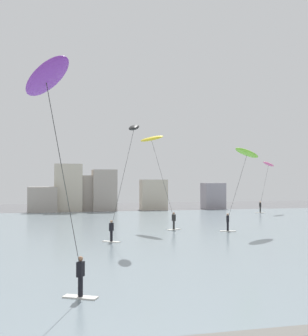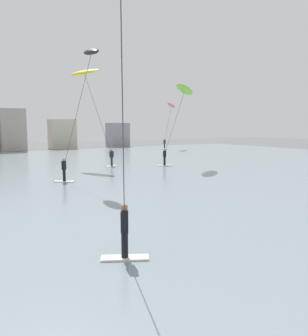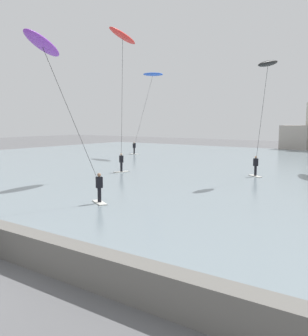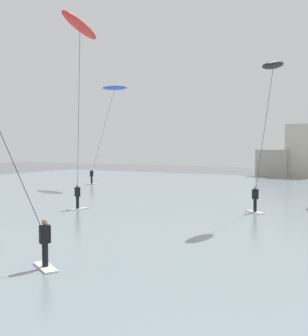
# 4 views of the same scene
# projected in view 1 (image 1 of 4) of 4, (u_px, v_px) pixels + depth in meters

# --- Properties ---
(water_bay) EXTENTS (84.00, 52.00, 0.10)m
(water_bay) POSITION_uv_depth(u_px,v_px,m) (112.00, 235.00, 36.07)
(water_bay) COLOR gray
(water_bay) RESTS_ON ground
(far_shore_buildings) EXTENTS (30.95, 5.12, 7.19)m
(far_shore_buildings) POSITION_uv_depth(u_px,v_px,m) (102.00, 192.00, 64.33)
(far_shore_buildings) COLOR #A89E93
(far_shore_buildings) RESTS_ON ground
(kitesurfer_black) EXTENTS (2.68, 3.75, 8.97)m
(kitesurfer_black) POSITION_uv_depth(u_px,v_px,m) (130.00, 144.00, 30.36)
(kitesurfer_black) COLOR silver
(kitesurfer_black) RESTS_ON water_bay
(kitesurfer_pink) EXTENTS (3.77, 2.70, 7.51)m
(kitesurfer_pink) POSITION_uv_depth(u_px,v_px,m) (268.00, 168.00, 60.08)
(kitesurfer_pink) COLOR silver
(kitesurfer_pink) RESTS_ON water_bay
(kitesurfer_yellow) EXTENTS (3.66, 4.38, 9.15)m
(kitesurfer_yellow) POSITION_uv_depth(u_px,v_px,m) (153.00, 145.00, 40.81)
(kitesurfer_yellow) COLOR silver
(kitesurfer_yellow) RESTS_ON water_bay
(kitesurfer_lime) EXTENTS (3.87, 3.14, 7.62)m
(kitesurfer_lime) POSITION_uv_depth(u_px,v_px,m) (246.00, 159.00, 37.25)
(kitesurfer_lime) COLOR silver
(kitesurfer_lime) RESTS_ON water_bay
(kitesurfer_purple) EXTENTS (3.08, 4.53, 8.75)m
(kitesurfer_purple) POSITION_uv_depth(u_px,v_px,m) (50.00, 101.00, 14.40)
(kitesurfer_purple) COLOR silver
(kitesurfer_purple) RESTS_ON water_bay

